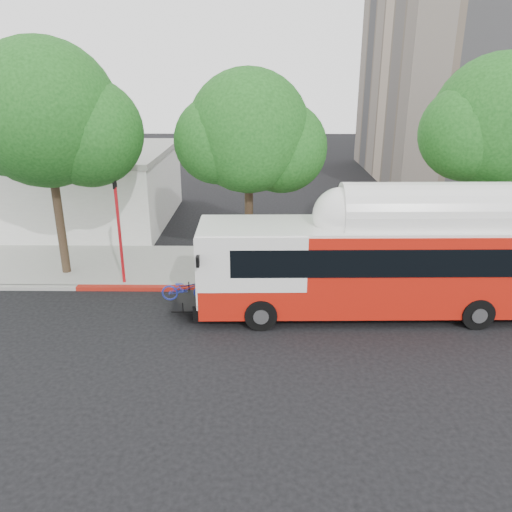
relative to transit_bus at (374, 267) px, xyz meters
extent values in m
plane|color=black|center=(-3.58, -1.95, -1.83)|extent=(120.00, 120.00, 0.00)
cube|color=gray|center=(-3.58, 4.55, -1.75)|extent=(60.00, 5.00, 0.15)
cube|color=gray|center=(-3.58, 1.95, -1.75)|extent=(60.00, 0.30, 0.15)
cube|color=maroon|center=(-6.58, 1.95, -1.75)|extent=(10.00, 0.32, 0.16)
cylinder|color=#2D2116|center=(-12.58, 3.55, 1.21)|extent=(0.36, 0.36, 6.08)
sphere|color=#144513|center=(-12.58, 3.55, 5.01)|extent=(5.80, 5.80, 5.80)
sphere|color=#144513|center=(-10.99, 3.75, 4.25)|extent=(4.35, 4.35, 4.35)
cylinder|color=#2D2116|center=(-4.58, 4.05, 0.89)|extent=(0.36, 0.36, 5.44)
sphere|color=#144513|center=(-4.58, 4.05, 4.29)|extent=(5.00, 5.00, 5.00)
sphere|color=#144513|center=(-3.21, 4.25, 3.61)|extent=(3.75, 3.75, 3.75)
cylinder|color=#2D2116|center=(5.42, 3.85, 1.05)|extent=(0.36, 0.36, 5.76)
sphere|color=#144513|center=(5.42, 3.85, 4.65)|extent=(5.40, 5.40, 5.40)
cube|color=silver|center=(-17.58, 12.05, 0.17)|extent=(16.00, 10.00, 4.00)
cube|color=gray|center=(-17.58, 12.05, 2.27)|extent=(16.20, 10.20, 0.30)
cube|color=red|center=(-0.09, 0.00, 0.01)|extent=(12.31, 2.94, 2.96)
cube|color=black|center=(0.42, 0.01, 0.63)|extent=(11.09, 2.97, 0.97)
cube|color=white|center=(-0.09, 0.00, 1.53)|extent=(12.31, 2.86, 0.10)
cube|color=white|center=(1.95, 0.05, 1.80)|extent=(6.58, 2.19, 0.56)
cube|color=black|center=(-6.78, -0.16, -1.31)|extent=(0.86, 1.86, 0.06)
imported|color=navy|center=(-6.78, -0.16, -0.82)|extent=(0.65, 1.77, 0.92)
cylinder|color=red|center=(-9.75, 2.41, 0.25)|extent=(0.12, 0.12, 4.15)
cube|color=black|center=(-9.75, 2.41, 2.43)|extent=(0.05, 0.41, 0.26)
camera|label=1|loc=(-4.02, -16.65, 6.51)|focal=35.00mm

